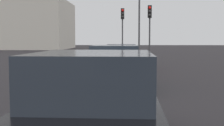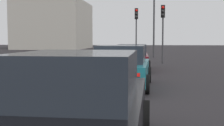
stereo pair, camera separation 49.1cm
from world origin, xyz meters
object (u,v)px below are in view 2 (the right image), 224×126
car_maroon_lead (132,57)px  car_teal_second (122,67)px  traffic_light_near_right (136,23)px  traffic_light_near_left (163,22)px  street_lamp_kerbside (154,17)px  car_black_third (80,110)px

car_maroon_lead → car_teal_second: bearing=178.1°
car_teal_second → traffic_light_near_right: size_ratio=0.99×
traffic_light_near_left → traffic_light_near_right: 3.99m
car_teal_second → street_lamp_kerbside: size_ratio=0.67×
car_black_third → street_lamp_kerbside: street_lamp_kerbside is taller
car_black_third → street_lamp_kerbside: bearing=-2.8°
car_black_third → traffic_light_near_left: traffic_light_near_left is taller
traffic_light_near_left → car_maroon_lead: bearing=-14.5°
car_teal_second → street_lamp_kerbside: 18.81m
car_maroon_lead → car_black_third: (-13.51, 0.11, 0.05)m
car_maroon_lead → traffic_light_near_right: (8.07, 0.05, 2.39)m
car_teal_second → traffic_light_near_left: bearing=-8.6°
street_lamp_kerbside → car_black_third: bearing=176.4°
car_maroon_lead → traffic_light_near_right: bearing=-0.8°
car_black_third → traffic_light_near_left: bearing=-5.7°
car_black_third → street_lamp_kerbside: 25.66m
car_maroon_lead → car_black_third: 13.51m
car_teal_second → car_maroon_lead: bearing=1.1°
car_teal_second → street_lamp_kerbside: (18.48, -1.57, 3.10)m
traffic_light_near_right → street_lamp_kerbside: bearing=153.5°
car_teal_second → car_black_third: bearing=-178.6°
car_teal_second → traffic_light_near_right: traffic_light_near_right is taller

